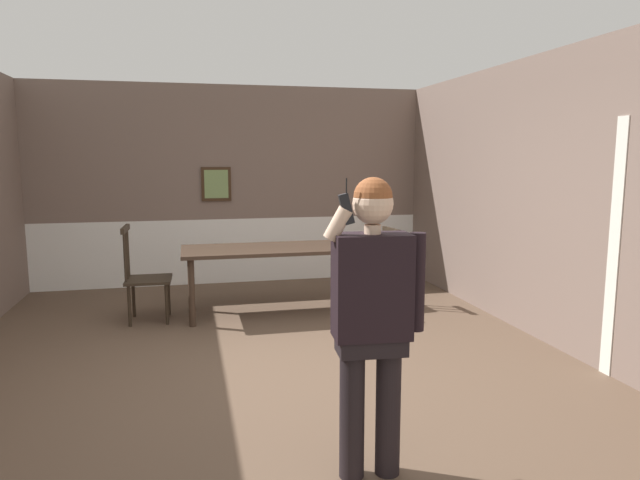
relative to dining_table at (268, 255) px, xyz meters
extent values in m
plane|color=brown|center=(-0.24, -1.83, -0.68)|extent=(7.96, 7.96, 0.00)
cube|color=#756056|center=(-0.24, 1.79, 1.16)|extent=(5.55, 0.12, 1.85)
cube|color=white|center=(-0.24, 1.80, -0.22)|extent=(5.55, 0.14, 0.92)
cube|color=white|center=(-0.24, 1.77, 0.24)|extent=(5.55, 0.05, 0.06)
cube|color=#382314|center=(-0.47, 1.71, 0.73)|extent=(0.41, 0.03, 0.47)
cube|color=#7A9558|center=(-0.47, 1.70, 0.73)|extent=(0.33, 0.01, 0.39)
cube|color=#756056|center=(2.53, -1.83, 0.71)|extent=(0.12, 7.23, 2.77)
cube|color=silver|center=(2.49, -2.46, 0.37)|extent=(0.06, 0.12, 2.10)
cube|color=#38281E|center=(0.00, 0.00, 0.07)|extent=(1.92, 0.85, 0.04)
cylinder|color=#38281E|center=(-0.86, -0.32, -0.32)|extent=(0.07, 0.07, 0.73)
cylinder|color=#38281E|center=(0.86, -0.32, -0.32)|extent=(0.07, 0.07, 0.73)
cylinder|color=#38281E|center=(-0.86, 0.32, -0.32)|extent=(0.07, 0.07, 0.73)
cylinder|color=#38281E|center=(0.86, 0.32, -0.32)|extent=(0.07, 0.07, 0.73)
cube|color=#2D2319|center=(1.31, 0.00, -0.22)|extent=(0.45, 0.45, 0.03)
cube|color=#2D2319|center=(1.49, 0.02, 0.24)|extent=(0.09, 0.40, 0.06)
cylinder|color=#2D2319|center=(1.50, -0.10, 0.03)|extent=(0.02, 0.02, 0.47)
cylinder|color=#2D2319|center=(1.49, 0.02, 0.03)|extent=(0.02, 0.02, 0.47)
cylinder|color=#2D2319|center=(1.47, 0.14, 0.03)|extent=(0.02, 0.02, 0.47)
cylinder|color=#2D2319|center=(1.17, -0.18, -0.46)|extent=(0.04, 0.04, 0.45)
cylinder|color=#2D2319|center=(1.13, 0.14, -0.46)|extent=(0.04, 0.04, 0.45)
cylinder|color=#2D2319|center=(1.49, -0.14, -0.46)|extent=(0.04, 0.04, 0.45)
cylinder|color=#2D2319|center=(1.45, 0.18, -0.46)|extent=(0.04, 0.04, 0.45)
cube|color=#2D2319|center=(-1.31, 0.00, -0.22)|extent=(0.49, 0.49, 0.03)
cube|color=#2D2319|center=(-1.53, 0.01, 0.34)|extent=(0.05, 0.48, 0.06)
cylinder|color=#2D2319|center=(-1.52, 0.15, 0.08)|extent=(0.02, 0.02, 0.58)
cylinder|color=#2D2319|center=(-1.53, 0.01, 0.08)|extent=(0.02, 0.02, 0.58)
cylinder|color=#2D2319|center=(-1.53, -0.14, 0.08)|extent=(0.02, 0.02, 0.58)
cylinder|color=#2D2319|center=(-1.11, 0.19, -0.46)|extent=(0.04, 0.04, 0.44)
cylinder|color=#2D2319|center=(-1.12, -0.20, -0.46)|extent=(0.04, 0.04, 0.44)
cylinder|color=#2D2319|center=(-1.49, 0.20, -0.46)|extent=(0.04, 0.04, 0.44)
cylinder|color=#2D2319|center=(-1.50, -0.19, -0.46)|extent=(0.04, 0.04, 0.44)
cylinder|color=black|center=(0.19, -3.46, -0.28)|extent=(0.14, 0.14, 0.81)
cylinder|color=black|center=(-0.01, -3.45, -0.28)|extent=(0.14, 0.14, 0.81)
cube|color=black|center=(0.09, -3.45, 0.10)|extent=(0.39, 0.23, 0.12)
cube|color=black|center=(0.09, -3.45, 0.41)|extent=(0.43, 0.26, 0.57)
cylinder|color=black|center=(0.34, -3.47, 0.43)|extent=(0.09, 0.09, 0.54)
cylinder|color=beige|center=(-0.10, -3.45, 0.76)|extent=(0.18, 0.14, 0.20)
cylinder|color=beige|center=(0.09, -3.45, 0.72)|extent=(0.09, 0.09, 0.05)
sphere|color=beige|center=(0.09, -3.45, 0.86)|extent=(0.22, 0.22, 0.22)
sphere|color=brown|center=(0.09, -3.45, 0.90)|extent=(0.21, 0.21, 0.21)
cube|color=black|center=(-0.06, -3.47, 0.84)|extent=(0.09, 0.04, 0.17)
cylinder|color=black|center=(-0.06, -3.47, 0.96)|extent=(0.01, 0.01, 0.08)
camera|label=1|loc=(-0.86, -6.29, 1.10)|focal=31.73mm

